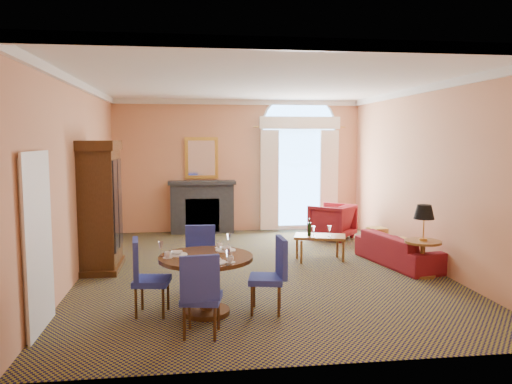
{
  "coord_description": "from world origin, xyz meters",
  "views": [
    {
      "loc": [
        -1.19,
        -8.41,
        2.26
      ],
      "look_at": [
        0.0,
        0.5,
        1.3
      ],
      "focal_mm": 35.0,
      "sensor_mm": 36.0,
      "label": 1
    }
  ],
  "objects": [
    {
      "name": "dining_chair_east",
      "position": [
        -0.12,
        -2.15,
        0.56
      ],
      "size": [
        0.52,
        0.52,
        0.99
      ],
      "rotation": [
        0.0,
        0.0,
        1.36
      ],
      "color": "navy",
      "rests_on": "ground"
    },
    {
      "name": "armoire",
      "position": [
        -2.72,
        0.36,
        1.08
      ],
      "size": [
        0.64,
        1.14,
        2.23
      ],
      "color": "#361E0C",
      "rests_on": "ground"
    },
    {
      "name": "room_envelope",
      "position": [
        -0.03,
        0.67,
        2.51
      ],
      "size": [
        6.04,
        7.52,
        3.45
      ],
      "color": "tan",
      "rests_on": "ground"
    },
    {
      "name": "ground",
      "position": [
        0.0,
        0.0,
        0.0
      ],
      "size": [
        7.5,
        7.5,
        0.0
      ],
      "primitive_type": "plane",
      "color": "#131033",
      "rests_on": "ground"
    },
    {
      "name": "dining_chair_north",
      "position": [
        -1.04,
        -1.18,
        0.56
      ],
      "size": [
        0.53,
        0.53,
        0.99
      ],
      "rotation": [
        0.0,
        0.0,
        3.39
      ],
      "color": "navy",
      "rests_on": "ground"
    },
    {
      "name": "dining_table",
      "position": [
        -1.0,
        -2.11,
        0.56
      ],
      "size": [
        1.22,
        1.22,
        0.97
      ],
      "color": "#361E0C",
      "rests_on": "ground"
    },
    {
      "name": "dining_chair_west",
      "position": [
        -1.78,
        -2.03,
        0.56
      ],
      "size": [
        0.5,
        0.49,
        0.99
      ],
      "rotation": [
        0.0,
        0.0,
        -1.71
      ],
      "color": "navy",
      "rests_on": "ground"
    },
    {
      "name": "sofa",
      "position": [
        2.55,
        0.0,
        0.28
      ],
      "size": [
        1.11,
        2.0,
        0.55
      ],
      "primitive_type": "imported",
      "rotation": [
        0.0,
        0.0,
        1.78
      ],
      "color": "maroon",
      "rests_on": "ground"
    },
    {
      "name": "dining_chair_south",
      "position": [
        -1.08,
        -2.91,
        0.56
      ],
      "size": [
        0.51,
        0.51,
        0.99
      ],
      "rotation": [
        0.0,
        0.0,
        -0.18
      ],
      "color": "navy",
      "rests_on": "ground"
    },
    {
      "name": "coffee_table",
      "position": [
        1.19,
        0.48,
        0.44
      ],
      "size": [
        1.04,
        0.77,
        0.8
      ],
      "rotation": [
        0.0,
        0.0,
        -0.3
      ],
      "color": "brown",
      "rests_on": "ground"
    },
    {
      "name": "side_table",
      "position": [
        2.6,
        -0.79,
        0.74
      ],
      "size": [
        0.59,
        0.59,
        1.17
      ],
      "color": "brown",
      "rests_on": "ground"
    },
    {
      "name": "armchair",
      "position": [
        2.01,
        2.45,
        0.4
      ],
      "size": [
        1.22,
        1.21,
        0.79
      ],
      "primitive_type": "imported",
      "rotation": [
        0.0,
        0.0,
        3.98
      ],
      "color": "maroon",
      "rests_on": "ground"
    }
  ]
}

